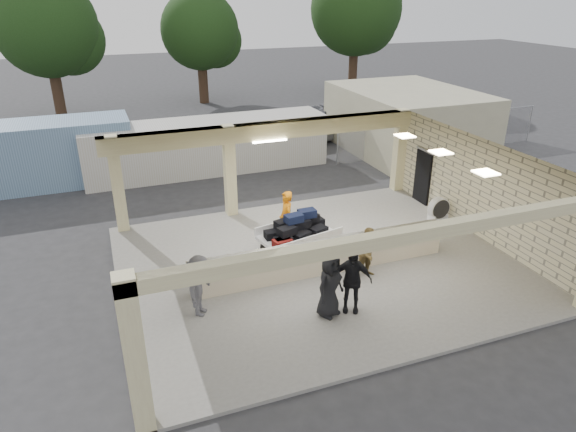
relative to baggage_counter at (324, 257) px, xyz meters
name	(u,v)px	position (x,y,z in m)	size (l,w,h in m)	color
ground	(317,266)	(0.00, 0.50, -0.59)	(120.00, 120.00, 0.00)	#2B2B2E
pavilion	(316,218)	(0.21, 1.16, 0.76)	(12.01, 10.00, 3.55)	slate
baggage_counter	(324,257)	(0.00, 0.00, 0.00)	(8.20, 0.58, 0.98)	beige
luggage_cart	(298,232)	(-0.32, 1.36, 0.27)	(2.69, 1.99, 1.41)	white
drum_fan	(439,208)	(5.50, 1.91, 0.00)	(0.83, 0.46, 0.91)	white
baggage_handler	(286,219)	(-0.48, 2.01, 0.48)	(0.70, 0.39, 1.93)	orange
passenger_a	(369,253)	(1.12, -0.74, 0.30)	(0.77, 0.34, 1.58)	brown
passenger_b	(351,280)	(-0.19, -2.14, 0.44)	(1.08, 0.39, 1.85)	black
passenger_c	(200,286)	(-3.95, -0.91, 0.37)	(1.11, 0.39, 1.72)	#4C4B50
passenger_d	(330,285)	(-0.80, -2.11, 0.41)	(0.88, 0.36, 1.80)	black
car_white_a	(323,126)	(6.34, 14.19, 0.12)	(2.34, 4.94, 1.41)	silver
car_white_b	(416,115)	(13.00, 14.76, 0.07)	(1.56, 4.17, 1.32)	silver
car_dark	(336,119)	(7.61, 15.07, 0.21)	(1.69, 4.79, 1.60)	black
container_white	(208,146)	(-1.13, 10.79, 0.64)	(11.28, 2.26, 2.44)	beige
container_blue	(0,159)	(-9.95, 11.41, 0.81)	(10.78, 2.59, 2.80)	#6D8FAE
fence	(441,132)	(11.00, 9.50, 0.47)	(12.06, 0.06, 2.03)	gray
tree_left	(52,30)	(-7.68, 24.66, 5.00)	(6.60, 6.30, 9.00)	#382619
tree_mid	(204,33)	(2.32, 26.66, 4.38)	(6.00, 5.60, 8.00)	#382619
tree_right	(358,13)	(14.32, 25.66, 5.63)	(7.20, 7.00, 10.00)	#382619
adjacent_building	(407,120)	(9.50, 10.50, 1.01)	(6.00, 8.00, 3.20)	#B0AB8C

